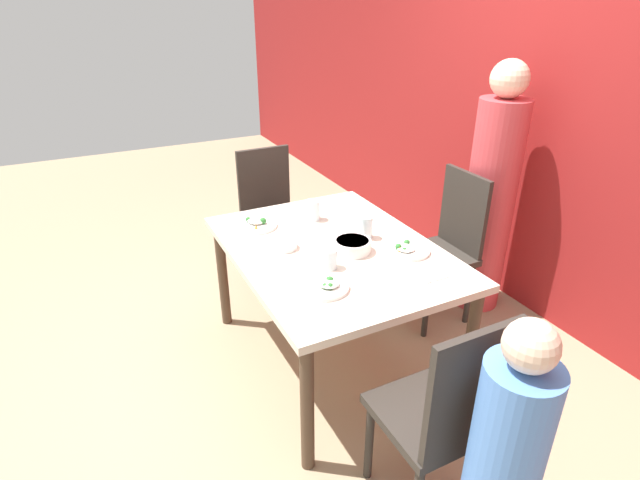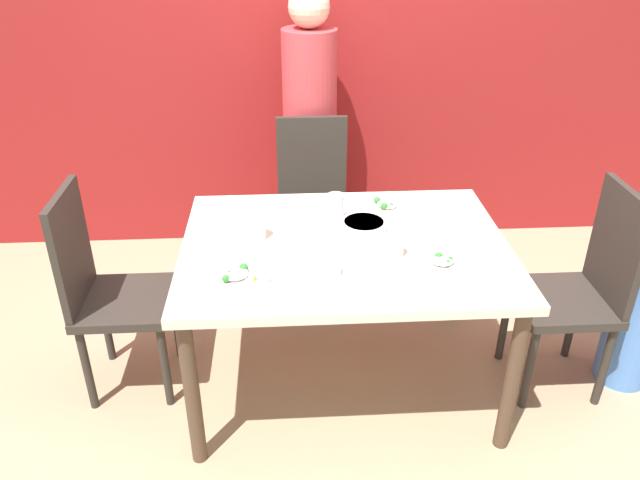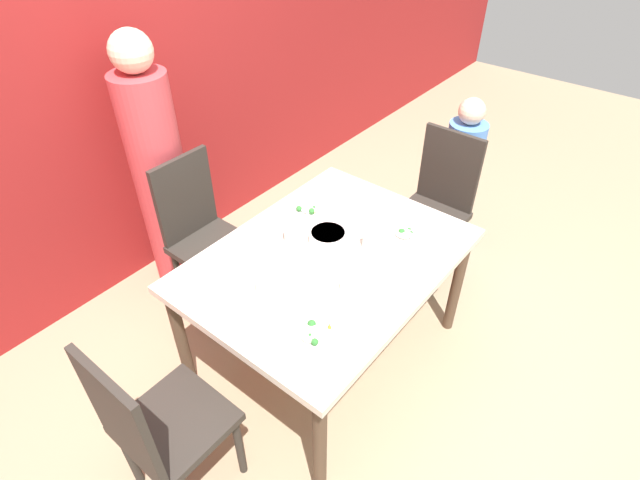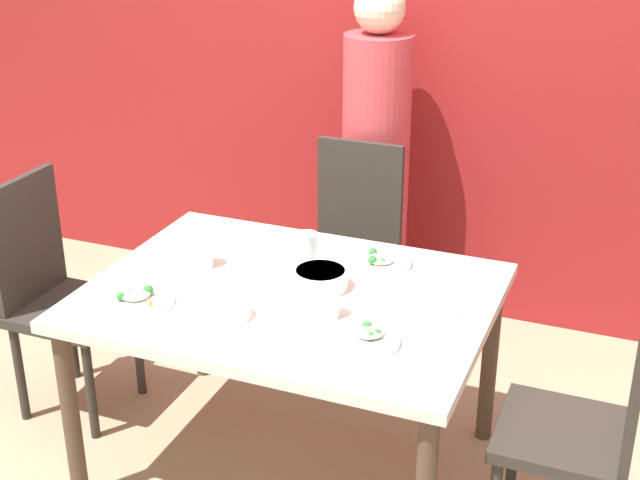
% 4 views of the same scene
% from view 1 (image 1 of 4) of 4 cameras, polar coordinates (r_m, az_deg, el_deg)
% --- Properties ---
extents(ground_plane, '(10.00, 10.00, 0.00)m').
position_cam_1_polar(ground_plane, '(3.00, 1.33, -13.20)').
color(ground_plane, '#998466').
extents(wall_back, '(10.00, 0.06, 2.70)m').
position_cam_1_polar(wall_back, '(3.31, 25.25, 14.24)').
color(wall_back, maroon).
rests_on(wall_back, ground_plane).
extents(dining_table, '(1.34, 1.00, 0.72)m').
position_cam_1_polar(dining_table, '(2.63, 1.48, -2.30)').
color(dining_table, beige).
rests_on(dining_table, ground_plane).
extents(chair_adult_spot, '(0.40, 0.40, 0.96)m').
position_cam_1_polar(chair_adult_spot, '(3.20, 14.18, -0.40)').
color(chair_adult_spot, '#2D2823').
rests_on(chair_adult_spot, ground_plane).
extents(chair_child_spot, '(0.40, 0.40, 0.96)m').
position_cam_1_polar(chair_child_spot, '(2.01, 14.06, -18.64)').
color(chair_child_spot, '#2D2823').
rests_on(chair_child_spot, ground_plane).
extents(chair_empty_left, '(0.40, 0.40, 0.96)m').
position_cam_1_polar(chair_empty_left, '(3.54, -5.63, 3.00)').
color(chair_empty_left, '#2D2823').
rests_on(chair_empty_left, ground_plane).
extents(person_adult, '(0.30, 0.30, 1.59)m').
position_cam_1_polar(person_adult, '(3.31, 18.86, 4.36)').
color(person_adult, '#C63D42').
rests_on(person_adult, ground_plane).
extents(person_child, '(0.24, 0.24, 1.10)m').
position_cam_1_polar(person_child, '(1.88, 20.02, -23.64)').
color(person_child, '#5184D1').
rests_on(person_child, ground_plane).
extents(bowl_curry, '(0.19, 0.19, 0.06)m').
position_cam_1_polar(bowl_curry, '(2.55, 3.72, -0.62)').
color(bowl_curry, white).
rests_on(bowl_curry, dining_table).
extents(plate_rice_adult, '(0.23, 0.23, 0.06)m').
position_cam_1_polar(plate_rice_adult, '(2.23, 0.59, -5.26)').
color(plate_rice_adult, white).
rests_on(plate_rice_adult, dining_table).
extents(plate_rice_child, '(0.22, 0.22, 0.05)m').
position_cam_1_polar(plate_rice_child, '(2.85, -7.19, 1.84)').
color(plate_rice_child, white).
rests_on(plate_rice_child, dining_table).
extents(plate_noodles, '(0.22, 0.22, 0.05)m').
position_cam_1_polar(plate_noodles, '(2.58, 9.96, -1.09)').
color(plate_noodles, white).
rests_on(plate_noodles, dining_table).
extents(bowl_rice_small, '(0.13, 0.13, 0.04)m').
position_cam_1_polar(bowl_rice_small, '(2.58, -4.05, -0.54)').
color(bowl_rice_small, white).
rests_on(bowl_rice_small, dining_table).
extents(glass_water_tall, '(0.07, 0.07, 0.10)m').
position_cam_1_polar(glass_water_tall, '(2.38, 1.11, -2.15)').
color(glass_water_tall, silver).
rests_on(glass_water_tall, dining_table).
extents(glass_water_short, '(0.07, 0.07, 0.12)m').
position_cam_1_polar(glass_water_short, '(2.68, 5.25, 1.46)').
color(glass_water_short, silver).
rests_on(glass_water_short, dining_table).
extents(glass_water_center, '(0.08, 0.08, 0.12)m').
position_cam_1_polar(glass_water_center, '(2.90, -0.83, 3.42)').
color(glass_water_center, silver).
rests_on(glass_water_center, dining_table).
extents(napkin_folded, '(0.14, 0.14, 0.01)m').
position_cam_1_polar(napkin_folded, '(2.41, 12.40, -3.72)').
color(napkin_folded, white).
rests_on(napkin_folded, dining_table).
extents(fork_steel, '(0.18, 0.07, 0.01)m').
position_cam_1_polar(fork_steel, '(2.26, 8.61, -5.55)').
color(fork_steel, silver).
rests_on(fork_steel, dining_table).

